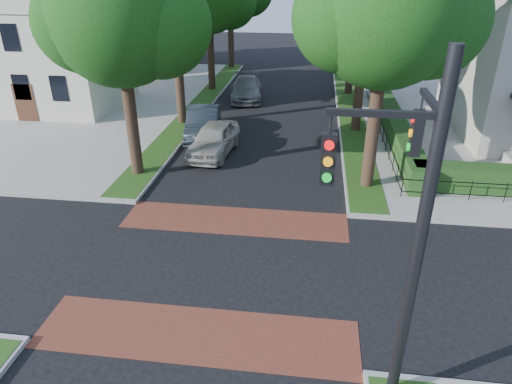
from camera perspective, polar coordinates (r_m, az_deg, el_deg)
ground at (r=15.85m, az=-4.56°, el=-9.36°), size 120.00×120.00×0.00m
sidewalk_nw at (r=39.75m, az=-27.61°, el=10.19°), size 30.00×30.00×0.15m
crosswalk_far at (r=18.49m, az=-2.58°, el=-3.58°), size 9.00×2.20×0.01m
crosswalk_near at (r=13.47m, az=-7.41°, el=-17.24°), size 9.00×2.20×0.01m
grass_strip_ne at (r=33.01m, az=11.67°, el=9.97°), size 1.60×29.80×0.02m
grass_strip_nw at (r=33.94m, az=-7.12°, el=10.76°), size 1.60×29.80×0.02m
tree_right_near at (r=20.02m, az=16.29°, el=20.85°), size 7.75×6.67×10.66m
tree_right_far at (r=36.93m, az=12.57°, el=22.30°), size 7.25×6.23×9.74m
tree_left_near at (r=21.52m, az=-16.29°, el=20.22°), size 7.50×6.45×10.20m
hedge_main_road at (r=29.22m, az=16.75°, el=8.45°), size 1.00×18.00×1.20m
fence_main_road at (r=29.14m, az=15.14°, el=8.30°), size 0.06×18.00×0.90m
house_left_near at (r=35.88m, az=-24.67°, el=17.51°), size 10.00×9.00×10.14m
house_left_far at (r=48.36m, az=-16.00°, el=20.59°), size 10.00×9.00×10.14m
traffic_signal at (r=9.53m, az=18.59°, el=-3.64°), size 2.17×2.00×8.00m
parked_car_front at (r=24.88m, az=-5.29°, el=6.60°), size 2.43×5.05×1.66m
parked_car_middle at (r=27.62m, az=-6.61°, el=8.62°), size 2.55×5.41×1.71m
parked_car_rear at (r=35.70m, az=-1.18°, el=12.80°), size 2.86×5.72×1.60m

